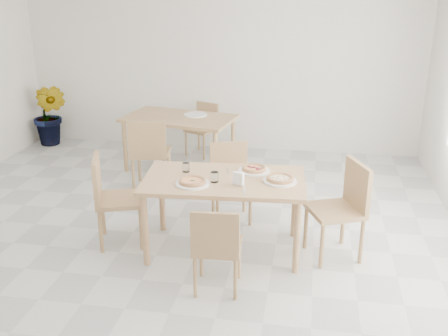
% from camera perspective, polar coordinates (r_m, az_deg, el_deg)
% --- Properties ---
extents(main_table, '(1.57, 0.96, 0.75)m').
position_cam_1_polar(main_table, '(4.96, 0.00, -2.03)').
color(main_table, tan).
rests_on(main_table, ground).
extents(chair_south, '(0.42, 0.42, 0.79)m').
position_cam_1_polar(chair_south, '(4.37, -0.83, -8.29)').
color(chair_south, '#A98454').
rests_on(chair_south, ground).
extents(chair_north, '(0.52, 0.52, 0.84)m').
position_cam_1_polar(chair_north, '(5.73, 0.67, -0.84)').
color(chair_north, '#A98454').
rests_on(chair_north, ground).
extents(chair_west, '(0.57, 0.57, 0.92)m').
position_cam_1_polar(chair_west, '(5.26, -12.25, -2.77)').
color(chair_west, '#A98454').
rests_on(chair_west, ground).
extents(chair_east, '(0.60, 0.60, 0.93)m').
position_cam_1_polar(chair_east, '(5.04, 12.93, -3.74)').
color(chair_east, '#A98454').
rests_on(chair_east, ground).
extents(plate_margherita, '(0.31, 0.31, 0.02)m').
position_cam_1_polar(plate_margherita, '(4.79, -3.44, -1.70)').
color(plate_margherita, white).
rests_on(plate_margherita, main_table).
extents(plate_mushroom, '(0.31, 0.31, 0.02)m').
position_cam_1_polar(plate_mushroom, '(4.87, 6.10, -1.40)').
color(plate_mushroom, white).
rests_on(plate_mushroom, main_table).
extents(plate_pepperoni, '(0.31, 0.31, 0.02)m').
position_cam_1_polar(plate_pepperoni, '(5.10, 3.29, -0.30)').
color(plate_pepperoni, white).
rests_on(plate_pepperoni, main_table).
extents(pizza_margherita, '(0.30, 0.30, 0.03)m').
position_cam_1_polar(pizza_margherita, '(4.78, -3.45, -1.45)').
color(pizza_margherita, tan).
rests_on(pizza_margherita, plate_margherita).
extents(pizza_mushroom, '(0.33, 0.33, 0.03)m').
position_cam_1_polar(pizza_mushroom, '(4.87, 6.11, -1.15)').
color(pizza_mushroom, tan).
rests_on(pizza_mushroom, plate_mushroom).
extents(pizza_pepperoni, '(0.30, 0.30, 0.03)m').
position_cam_1_polar(pizza_pepperoni, '(5.10, 3.29, -0.06)').
color(pizza_pepperoni, tan).
rests_on(pizza_pepperoni, plate_pepperoni).
extents(tumbler_a, '(0.07, 0.07, 0.09)m').
position_cam_1_polar(tumbler_a, '(5.09, -4.16, 0.07)').
color(tumbler_a, white).
rests_on(tumbler_a, main_table).
extents(tumbler_b, '(0.07, 0.07, 0.10)m').
position_cam_1_polar(tumbler_b, '(4.83, -1.04, -0.99)').
color(tumbler_b, white).
rests_on(tumbler_b, main_table).
extents(napkin_holder, '(0.12, 0.09, 0.13)m').
position_cam_1_polar(napkin_holder, '(4.75, 1.58, -1.22)').
color(napkin_holder, silver).
rests_on(napkin_holder, main_table).
extents(fork_a, '(0.05, 0.18, 0.01)m').
position_cam_1_polar(fork_a, '(4.64, 2.27, -2.52)').
color(fork_a, silver).
rests_on(fork_a, main_table).
extents(fork_b, '(0.05, 0.19, 0.01)m').
position_cam_1_polar(fork_b, '(5.10, 0.49, -0.35)').
color(fork_b, silver).
rests_on(fork_b, main_table).
extents(second_table, '(1.58, 1.08, 0.75)m').
position_cam_1_polar(second_table, '(7.16, -4.90, 4.91)').
color(second_table, '#A98454').
rests_on(second_table, ground).
extents(chair_back_s, '(0.51, 0.51, 0.92)m').
position_cam_1_polar(chair_back_s, '(6.51, -8.13, 2.03)').
color(chair_back_s, '#A98454').
rests_on(chair_back_s, ground).
extents(chair_back_n, '(0.50, 0.50, 0.77)m').
position_cam_1_polar(chair_back_n, '(7.86, -2.21, 4.71)').
color(chair_back_n, '#A98454').
rests_on(chair_back_n, ground).
extents(plate_empty, '(0.31, 0.31, 0.02)m').
position_cam_1_polar(plate_empty, '(7.20, -3.10, 5.81)').
color(plate_empty, white).
rests_on(plate_empty, second_table).
extents(potted_plant, '(0.57, 0.48, 0.98)m').
position_cam_1_polar(potted_plant, '(8.71, -18.38, 5.52)').
color(potted_plant, '#1E6624').
rests_on(potted_plant, ground).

